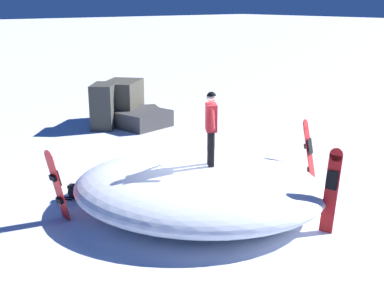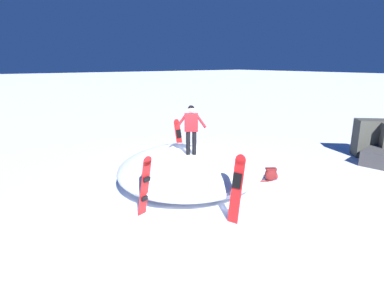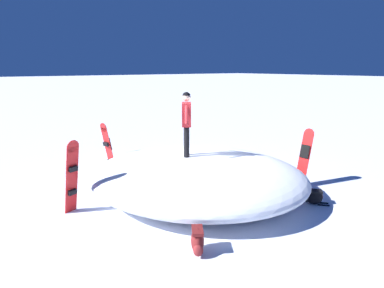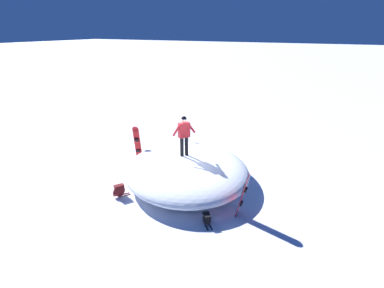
# 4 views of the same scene
# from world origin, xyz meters

# --- Properties ---
(ground) EXTENTS (240.00, 240.00, 0.00)m
(ground) POSITION_xyz_m (0.00, 0.00, 0.00)
(ground) COLOR white
(snow_mound) EXTENTS (7.31, 7.15, 1.02)m
(snow_mound) POSITION_xyz_m (-0.20, -0.19, 0.51)
(snow_mound) COLOR white
(snow_mound) RESTS_ON ground
(snowboarder_standing) EXTENTS (0.85, 0.64, 1.61)m
(snowboarder_standing) POSITION_xyz_m (-0.37, -0.39, 1.96)
(snowboarder_standing) COLOR black
(snowboarder_standing) RESTS_ON snow_mound
(snowboard_primary_upright) EXTENTS (0.44, 0.39, 1.72)m
(snowboard_primary_upright) POSITION_xyz_m (-0.91, -3.09, 0.89)
(snowboard_primary_upright) COLOR red
(snowboard_primary_upright) RESTS_ON ground
(snowboard_secondary_upright) EXTENTS (0.33, 0.39, 1.60)m
(snowboard_secondary_upright) POSITION_xyz_m (1.09, 2.53, 0.83)
(snowboard_secondary_upright) COLOR red
(snowboard_secondary_upright) RESTS_ON ground
(snowboard_tertiary_upright) EXTENTS (0.35, 0.39, 1.68)m
(snowboard_tertiary_upright) POSITION_xyz_m (-2.69, -1.55, 0.87)
(snowboard_tertiary_upright) COLOR red
(snowboard_tertiary_upright) RESTS_ON ground
(backpack_near) EXTENTS (0.61, 0.49, 0.48)m
(backpack_near) POSITION_xyz_m (1.95, -1.82, 0.24)
(backpack_near) COLOR maroon
(backpack_near) RESTS_ON ground
(backpack_far) EXTENTS (0.53, 0.51, 0.36)m
(backpack_far) POSITION_xyz_m (1.98, 1.68, 0.18)
(backpack_far) COLOR black
(backpack_far) RESTS_ON ground
(rock_outcrop) EXTENTS (3.16, 3.05, 1.60)m
(rock_outcrop) POSITION_xyz_m (7.71, -3.24, 0.60)
(rock_outcrop) COLOR #3C3C3C
(rock_outcrop) RESTS_ON ground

